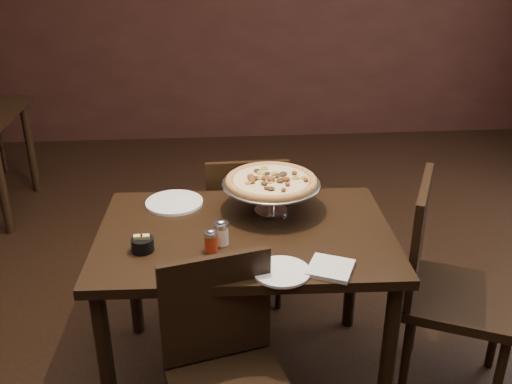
{
  "coord_description": "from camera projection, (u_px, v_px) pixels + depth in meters",
  "views": [
    {
      "loc": [
        -0.2,
        -2.08,
        1.93
      ],
      "look_at": [
        -0.03,
        0.09,
        0.93
      ],
      "focal_mm": 40.0,
      "sensor_mm": 36.0,
      "label": 1
    }
  ],
  "objects": [
    {
      "name": "chair_side",
      "position": [
        444.0,
        282.0,
        2.47
      ],
      "size": [
        0.62,
        0.62,
        0.99
      ],
      "rotation": [
        0.0,
        0.0,
        1.14
      ],
      "color": "black",
      "rests_on": "ground"
    },
    {
      "name": "pepper_flake_shaker",
      "position": [
        211.0,
        241.0,
        2.24
      ],
      "size": [
        0.06,
        0.06,
        0.1
      ],
      "color": "maroon",
      "rests_on": "dining_table"
    },
    {
      "name": "parmesan_shaker",
      "position": [
        221.0,
        233.0,
        2.29
      ],
      "size": [
        0.06,
        0.06,
        0.11
      ],
      "color": "#F9EBC1",
      "rests_on": "dining_table"
    },
    {
      "name": "plate_left",
      "position": [
        174.0,
        203.0,
        2.64
      ],
      "size": [
        0.27,
        0.27,
        0.01
      ],
      "primitive_type": "cylinder",
      "color": "white",
      "rests_on": "dining_table"
    },
    {
      "name": "dining_table",
      "position": [
        245.0,
        252.0,
        2.45
      ],
      "size": [
        1.27,
        0.86,
        0.78
      ],
      "rotation": [
        0.0,
        0.0,
        -0.03
      ],
      "color": "black",
      "rests_on": "ground"
    },
    {
      "name": "packet_caddy",
      "position": [
        142.0,
        244.0,
        2.24
      ],
      "size": [
        0.09,
        0.09,
        0.07
      ],
      "rotation": [
        0.0,
        0.0,
        0.05
      ],
      "color": "black",
      "rests_on": "dining_table"
    },
    {
      "name": "plate_near",
      "position": [
        282.0,
        272.0,
        2.11
      ],
      "size": [
        0.21,
        0.21,
        0.01
      ],
      "primitive_type": "cylinder",
      "color": "white",
      "rests_on": "dining_table"
    },
    {
      "name": "chair_near",
      "position": [
        226.0,
        368.0,
        2.06
      ],
      "size": [
        0.51,
        0.51,
        0.89
      ],
      "rotation": [
        0.0,
        0.0,
        0.26
      ],
      "color": "black",
      "rests_on": "ground"
    },
    {
      "name": "pizza_stand",
      "position": [
        271.0,
        181.0,
        2.51
      ],
      "size": [
        0.44,
        0.44,
        0.18
      ],
      "color": "silver",
      "rests_on": "dining_table"
    },
    {
      "name": "napkin_stack",
      "position": [
        331.0,
        268.0,
        2.12
      ],
      "size": [
        0.21,
        0.21,
        0.02
      ],
      "primitive_type": "cube",
      "rotation": [
        0.0,
        0.0,
        -0.43
      ],
      "color": "silver",
      "rests_on": "dining_table"
    },
    {
      "name": "room",
      "position": [
        281.0,
        85.0,
        2.14
      ],
      "size": [
        6.04,
        7.04,
        2.84
      ],
      "color": "black",
      "rests_on": "ground"
    },
    {
      "name": "chair_far",
      "position": [
        246.0,
        224.0,
        3.08
      ],
      "size": [
        0.43,
        0.43,
        0.9
      ],
      "rotation": [
        0.0,
        0.0,
        3.17
      ],
      "color": "black",
      "rests_on": "ground"
    },
    {
      "name": "serving_spatula",
      "position": [
        291.0,
        197.0,
        2.37
      ],
      "size": [
        0.14,
        0.14,
        0.02
      ],
      "rotation": [
        0.0,
        0.0,
        -0.91
      ],
      "color": "silver",
      "rests_on": "pizza_stand"
    }
  ]
}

